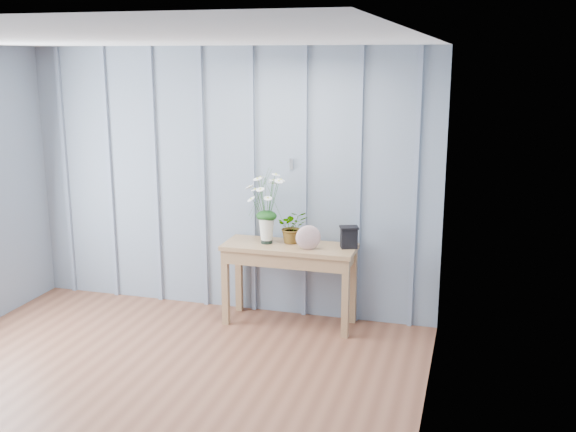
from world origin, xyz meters
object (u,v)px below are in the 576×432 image
(sideboard, at_px, (290,257))
(daisy_vase, at_px, (266,199))
(felt_disc_vessel, at_px, (308,238))
(carved_box, at_px, (349,237))

(sideboard, bearing_deg, daisy_vase, 178.95)
(sideboard, distance_m, felt_disc_vessel, 0.32)
(felt_disc_vessel, distance_m, carved_box, 0.37)
(felt_disc_vessel, bearing_deg, daisy_vase, 145.43)
(sideboard, xyz_separation_m, carved_box, (0.53, 0.06, 0.21))
(felt_disc_vessel, bearing_deg, carved_box, 6.00)
(sideboard, distance_m, daisy_vase, 0.57)
(sideboard, relative_size, carved_box, 6.16)
(daisy_vase, distance_m, carved_box, 0.81)
(daisy_vase, relative_size, carved_box, 3.36)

